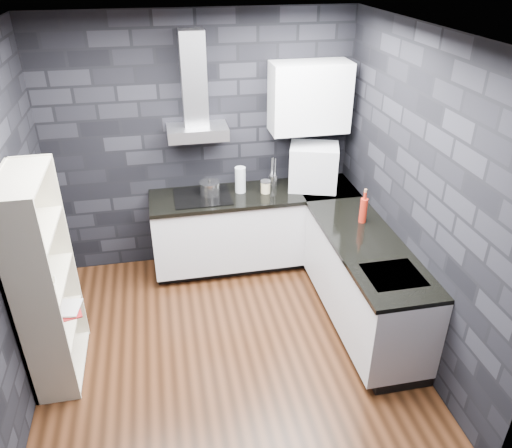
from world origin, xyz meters
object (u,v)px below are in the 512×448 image
object	(u,v)px
pot	(210,189)
red_bottle	(363,210)
appliance_garage	(313,168)
bookshelf	(44,282)
fruit_bowl	(41,286)
glass_vase	(240,180)
utensil_crock	(273,180)
storage_jar	(266,187)

from	to	relation	value
pot	red_bottle	xyz separation A→B (m)	(1.35, -0.86, 0.05)
appliance_garage	bookshelf	world-z (taller)	bookshelf
bookshelf	fruit_bowl	world-z (taller)	bookshelf
glass_vase	utensil_crock	size ratio (longest dim) A/B	2.34
storage_jar	glass_vase	bearing A→B (deg)	163.96
glass_vase	appliance_garage	distance (m)	0.79
glass_vase	appliance_garage	xyz separation A→B (m)	(0.78, -0.04, 0.09)
pot	utensil_crock	distance (m)	0.71
utensil_crock	bookshelf	world-z (taller)	bookshelf
glass_vase	red_bottle	size ratio (longest dim) A/B	1.15
utensil_crock	bookshelf	xyz separation A→B (m)	(-2.16, -1.39, -0.06)
glass_vase	storage_jar	size ratio (longest dim) A/B	2.27
utensil_crock	storage_jar	bearing A→B (deg)	-125.48
glass_vase	storage_jar	xyz separation A→B (m)	(0.26, -0.07, -0.08)
utensil_crock	red_bottle	xyz separation A→B (m)	(0.65, -0.97, 0.06)
appliance_garage	red_bottle	xyz separation A→B (m)	(0.24, -0.84, -0.10)
fruit_bowl	glass_vase	bearing A→B (deg)	38.44
appliance_garage	fruit_bowl	world-z (taller)	appliance_garage
storage_jar	appliance_garage	bearing A→B (deg)	3.63
storage_jar	bookshelf	distance (m)	2.38
pot	utensil_crock	world-z (taller)	pot
bookshelf	appliance_garage	bearing A→B (deg)	11.89
pot	glass_vase	bearing A→B (deg)	2.45
utensil_crock	red_bottle	size ratio (longest dim) A/B	0.49
appliance_garage	red_bottle	size ratio (longest dim) A/B	2.08
fruit_bowl	appliance_garage	bearing A→B (deg)	28.18
pot	glass_vase	world-z (taller)	glass_vase
red_bottle	pot	bearing A→B (deg)	147.30
pot	utensil_crock	bearing A→B (deg)	8.63
storage_jar	fruit_bowl	xyz separation A→B (m)	(-2.04, -1.34, -0.02)
utensil_crock	glass_vase	bearing A→B (deg)	-166.13
storage_jar	appliance_garage	world-z (taller)	appliance_garage
storage_jar	bookshelf	size ratio (longest dim) A/B	0.07
pot	bookshelf	distance (m)	1.95
glass_vase	fruit_bowl	size ratio (longest dim) A/B	1.21
glass_vase	appliance_garage	size ratio (longest dim) A/B	0.55
red_bottle	bookshelf	bearing A→B (deg)	-171.41
glass_vase	red_bottle	xyz separation A→B (m)	(1.02, -0.88, -0.02)
appliance_garage	utensil_crock	bearing A→B (deg)	179.85
glass_vase	bookshelf	distance (m)	2.21
appliance_garage	fruit_bowl	size ratio (longest dim) A/B	2.19
red_bottle	bookshelf	size ratio (longest dim) A/B	0.13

